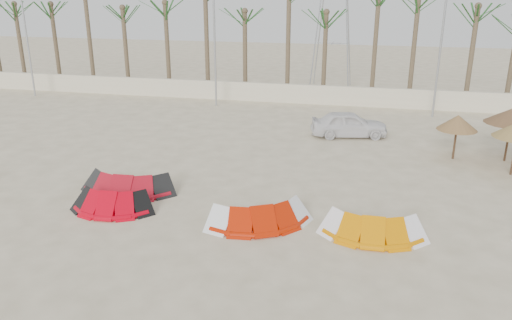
% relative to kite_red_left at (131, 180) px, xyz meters
% --- Properties ---
extents(ground, '(120.00, 120.00, 0.00)m').
position_rel_kite_red_left_xyz_m(ground, '(4.85, -5.00, -0.42)').
color(ground, beige).
rests_on(ground, ground).
extents(boundary_wall, '(60.00, 0.30, 1.30)m').
position_rel_kite_red_left_xyz_m(boundary_wall, '(4.85, 17.00, 0.23)').
color(boundary_wall, beige).
rests_on(boundary_wall, ground).
extents(palm_line, '(52.00, 4.00, 7.70)m').
position_rel_kite_red_left_xyz_m(palm_line, '(5.52, 18.50, 6.02)').
color(palm_line, brown).
rests_on(palm_line, ground).
extents(lamp_a, '(1.25, 0.14, 11.00)m').
position_rel_kite_red_left_xyz_m(lamp_a, '(-15.11, 15.00, 5.35)').
color(lamp_a, '#A5A8AD').
rests_on(lamp_a, ground).
extents(lamp_b, '(1.25, 0.14, 11.00)m').
position_rel_kite_red_left_xyz_m(lamp_b, '(-1.11, 15.00, 5.35)').
color(lamp_b, '#A5A8AD').
rests_on(lamp_b, ground).
extents(lamp_c, '(1.25, 0.14, 11.00)m').
position_rel_kite_red_left_xyz_m(lamp_c, '(12.89, 15.00, 5.35)').
color(lamp_c, '#A5A8AD').
rests_on(lamp_c, ground).
extents(pylon, '(3.00, 3.00, 14.00)m').
position_rel_kite_red_left_xyz_m(pylon, '(5.85, 23.00, -0.42)').
color(pylon, '#A5A8AD').
rests_on(pylon, ground).
extents(kite_red_left, '(3.72, 1.70, 0.90)m').
position_rel_kite_red_left_xyz_m(kite_red_left, '(0.00, 0.00, 0.00)').
color(kite_red_left, '#AB0D1C').
rests_on(kite_red_left, ground).
extents(kite_red_mid, '(3.07, 1.73, 0.90)m').
position_rel_kite_red_left_xyz_m(kite_red_mid, '(0.26, -1.78, -0.00)').
color(kite_red_mid, '#C50011').
rests_on(kite_red_mid, ground).
extents(kite_red_right, '(3.98, 2.84, 0.90)m').
position_rel_kite_red_left_xyz_m(kite_red_right, '(5.65, -1.61, -0.00)').
color(kite_red_right, '#B61B02').
rests_on(kite_red_right, ground).
extents(kite_orange, '(3.32, 1.57, 0.90)m').
position_rel_kite_red_left_xyz_m(kite_orange, '(9.37, -1.66, -0.00)').
color(kite_orange, orange).
rests_on(kite_orange, ground).
extents(parasol_left, '(1.83, 1.83, 2.11)m').
position_rel_kite_red_left_xyz_m(parasol_left, '(12.99, 6.90, 1.33)').
color(parasol_left, '#4C331E').
rests_on(parasol_left, ground).
extents(parasol_right, '(2.35, 2.35, 2.50)m').
position_rel_kite_red_left_xyz_m(parasol_right, '(15.29, 7.13, 1.73)').
color(parasol_right, '#4C331E').
rests_on(parasol_right, ground).
extents(car, '(4.28, 2.44, 1.37)m').
position_rel_kite_red_left_xyz_m(car, '(8.00, 9.53, 0.27)').
color(car, white).
rests_on(car, ground).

